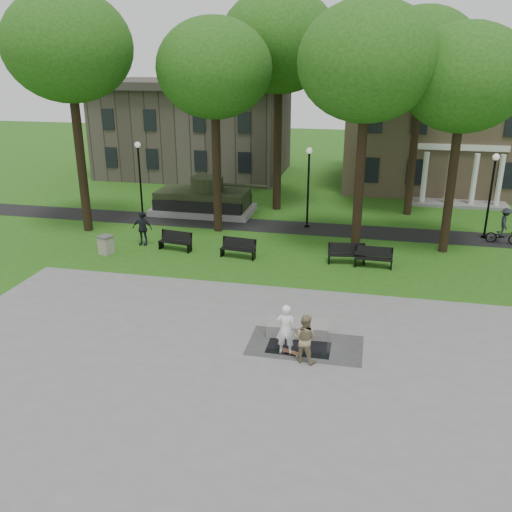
{
  "coord_description": "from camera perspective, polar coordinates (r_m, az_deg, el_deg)",
  "views": [
    {
      "loc": [
        4.06,
        -18.68,
        9.53
      ],
      "look_at": [
        -0.61,
        2.98,
        1.4
      ],
      "focal_mm": 38.0,
      "sensor_mm": 36.0,
      "label": 1
    }
  ],
  "objects": [
    {
      "name": "tree_3",
      "position": [
        28.47,
        21.08,
        17.01
      ],
      "size": [
        6.0,
        6.0,
        11.19
      ],
      "color": "black",
      "rests_on": "ground"
    },
    {
      "name": "lamp_right",
      "position": [
        32.35,
        23.51,
        6.46
      ],
      "size": [
        0.36,
        0.36,
        4.73
      ],
      "color": "black",
      "rests_on": "ground"
    },
    {
      "name": "park_bench_1",
      "position": [
        27.34,
        -1.87,
        0.91
      ],
      "size": [
        1.84,
        0.74,
        1.0
      ],
      "rotation": [
        0.0,
        0.0,
        -0.12
      ],
      "color": "black",
      "rests_on": "ground"
    },
    {
      "name": "tree_0",
      "position": [
        32.0,
        -19.16,
        20.02
      ],
      "size": [
        6.8,
        6.8,
        12.97
      ],
      "color": "black",
      "rests_on": "ground"
    },
    {
      "name": "building_left",
      "position": [
        47.99,
        -6.38,
        12.93
      ],
      "size": [
        15.0,
        10.0,
        7.2
      ],
      "primitive_type": "cube",
      "color": "#4C443D",
      "rests_on": "ground"
    },
    {
      "name": "tree_1",
      "position": [
        30.41,
        -4.43,
        19.01
      ],
      "size": [
        6.2,
        6.2,
        11.63
      ],
      "color": "black",
      "rests_on": "ground"
    },
    {
      "name": "pedestrian_walker",
      "position": [
        29.72,
        -11.89,
        2.87
      ],
      "size": [
        1.09,
        0.47,
        1.84
      ],
      "primitive_type": "imported",
      "rotation": [
        0.0,
        0.0,
        0.02
      ],
      "color": "black",
      "rests_on": "ground"
    },
    {
      "name": "plaza",
      "position": [
        17.15,
        -3.74,
        -13.61
      ],
      "size": [
        22.0,
        16.0,
        0.02
      ],
      "primitive_type": "cube",
      "color": "gray",
      "rests_on": "ground"
    },
    {
      "name": "concrete_block",
      "position": [
        20.02,
        4.4,
        -7.54
      ],
      "size": [
        2.26,
        1.15,
        0.45
      ],
      "primitive_type": "cube",
      "rotation": [
        0.0,
        0.0,
        0.07
      ],
      "color": "gray",
      "rests_on": "plaza"
    },
    {
      "name": "tank_monument",
      "position": [
        35.41,
        -5.53,
        5.88
      ],
      "size": [
        7.45,
        3.4,
        2.4
      ],
      "color": "gray",
      "rests_on": "ground"
    },
    {
      "name": "tree_2",
      "position": [
        27.18,
        11.65,
        19.32
      ],
      "size": [
        6.6,
        6.6,
        12.16
      ],
      "color": "black",
      "rests_on": "ground"
    },
    {
      "name": "trash_bin",
      "position": [
        28.89,
        -15.53,
        1.15
      ],
      "size": [
        0.84,
        0.84,
        0.96
      ],
      "rotation": [
        0.0,
        0.0,
        -0.33
      ],
      "color": "gray",
      "rests_on": "ground"
    },
    {
      "name": "ground",
      "position": [
        21.36,
        -0.09,
        -6.35
      ],
      "size": [
        120.0,
        120.0,
        0.0
      ],
      "primitive_type": "plane",
      "color": "#295113",
      "rests_on": "ground"
    },
    {
      "name": "tree_4",
      "position": [
        35.21,
        2.42,
        21.54
      ],
      "size": [
        7.2,
        7.2,
        13.5
      ],
      "color": "black",
      "rests_on": "ground"
    },
    {
      "name": "lamp_mid",
      "position": [
        31.9,
        5.53,
        7.87
      ],
      "size": [
        0.36,
        0.36,
        4.73
      ],
      "color": "black",
      "rests_on": "ground"
    },
    {
      "name": "building_right",
      "position": [
        45.36,
        20.09,
        12.4
      ],
      "size": [
        17.0,
        12.0,
        8.6
      ],
      "color": "#9E8460",
      "rests_on": "ground"
    },
    {
      "name": "footpath",
      "position": [
        32.38,
        4.43,
        2.98
      ],
      "size": [
        44.0,
        2.6,
        0.01
      ],
      "primitive_type": "cube",
      "color": "black",
      "rests_on": "ground"
    },
    {
      "name": "puddle",
      "position": [
        19.21,
        4.51,
        -9.59
      ],
      "size": [
        2.2,
        1.2,
        0.0
      ],
      "primitive_type": "cube",
      "color": "black",
      "rests_on": "plaza"
    },
    {
      "name": "cyclist",
      "position": [
        32.18,
        24.65,
        2.57
      ],
      "size": [
        1.83,
        1.06,
        2.0
      ],
      "rotation": [
        0.0,
        0.0,
        1.44
      ],
      "color": "black",
      "rests_on": "ground"
    },
    {
      "name": "park_bench_3",
      "position": [
        26.67,
        12.27,
        -0.07
      ],
      "size": [
        1.8,
        0.54,
        1.0
      ],
      "rotation": [
        0.0,
        0.0,
        -0.01
      ],
      "color": "black",
      "rests_on": "ground"
    },
    {
      "name": "friend_watching",
      "position": [
        18.04,
        5.15,
        -8.64
      ],
      "size": [
        0.96,
        0.82,
        1.69
      ],
      "primitive_type": "imported",
      "rotation": [
        0.0,
        0.0,
        2.89
      ],
      "color": "#91825E",
      "rests_on": "plaza"
    },
    {
      "name": "tree_5",
      "position": [
        35.26,
        17.15,
        19.55
      ],
      "size": [
        6.4,
        6.4,
        12.44
      ],
      "color": "black",
      "rests_on": "ground"
    },
    {
      "name": "skateboard",
      "position": [
        18.81,
        3.74,
        -10.13
      ],
      "size": [
        0.8,
        0.47,
        0.07
      ],
      "primitive_type": "cube",
      "rotation": [
        0.0,
        0.0,
        -0.37
      ],
      "color": "brown",
      "rests_on": "plaza"
    },
    {
      "name": "park_bench_0",
      "position": [
        28.71,
        -8.47,
        1.64
      ],
      "size": [
        1.85,
        0.81,
        1.0
      ],
      "rotation": [
        0.0,
        0.0,
        -0.16
      ],
      "color": "black",
      "rests_on": "ground"
    },
    {
      "name": "park_bench_2",
      "position": [
        26.92,
        9.53,
        0.32
      ],
      "size": [
        1.84,
        0.75,
        1.0
      ],
      "rotation": [
        0.0,
        0.0,
        0.13
      ],
      "color": "black",
      "rests_on": "ground"
    },
    {
      "name": "lamp_left",
      "position": [
        34.68,
        -12.15,
        8.5
      ],
      "size": [
        0.36,
        0.36,
        4.73
      ],
      "color": "black",
      "rests_on": "ground"
    },
    {
      "name": "skateboarder",
      "position": [
        18.44,
        3.14,
        -7.71
      ],
      "size": [
        0.69,
        0.48,
        1.81
      ],
      "primitive_type": "imported",
      "rotation": [
        0.0,
        0.0,
        3.22
      ],
      "color": "white",
      "rests_on": "plaza"
    }
  ]
}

